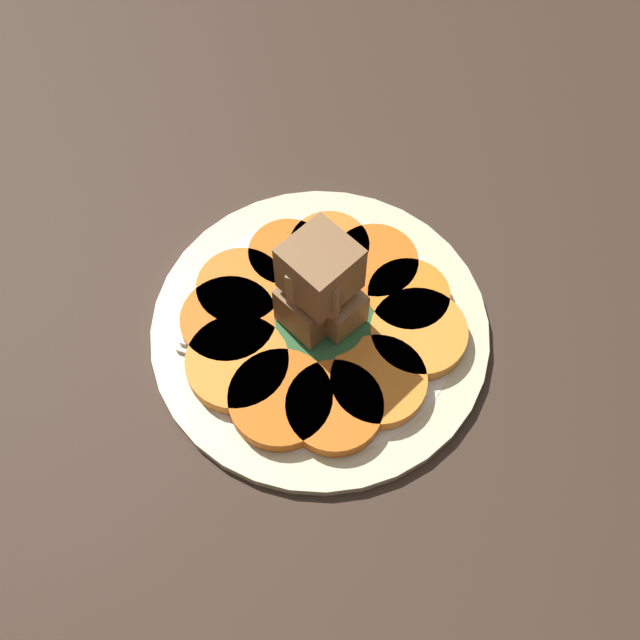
% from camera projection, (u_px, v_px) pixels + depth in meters
% --- Properties ---
extents(table_slab, '(1.20, 1.20, 0.02)m').
position_uv_depth(table_slab, '(320.00, 338.00, 0.66)').
color(table_slab, '#38281E').
rests_on(table_slab, ground).
extents(plate, '(0.27, 0.27, 0.01)m').
position_uv_depth(plate, '(320.00, 329.00, 0.65)').
color(plate, beige).
rests_on(plate, table_slab).
extents(carrot_slice_0, '(0.08, 0.08, 0.01)m').
position_uv_depth(carrot_slice_0, '(281.00, 399.00, 0.61)').
color(carrot_slice_0, '#D45F13').
rests_on(carrot_slice_0, plate).
extents(carrot_slice_1, '(0.07, 0.07, 0.01)m').
position_uv_depth(carrot_slice_1, '(334.00, 408.00, 0.61)').
color(carrot_slice_1, orange).
rests_on(carrot_slice_1, plate).
extents(carrot_slice_2, '(0.07, 0.07, 0.01)m').
position_uv_depth(carrot_slice_2, '(378.00, 382.00, 0.62)').
color(carrot_slice_2, orange).
rests_on(carrot_slice_2, plate).
extents(carrot_slice_3, '(0.08, 0.08, 0.01)m').
position_uv_depth(carrot_slice_3, '(418.00, 334.00, 0.64)').
color(carrot_slice_3, orange).
rests_on(carrot_slice_3, plate).
extents(carrot_slice_4, '(0.07, 0.07, 0.01)m').
position_uv_depth(carrot_slice_4, '(408.00, 297.00, 0.65)').
color(carrot_slice_4, orange).
rests_on(carrot_slice_4, plate).
extents(carrot_slice_5, '(0.07, 0.07, 0.01)m').
position_uv_depth(carrot_slice_5, '(375.00, 264.00, 0.67)').
color(carrot_slice_5, orange).
rests_on(carrot_slice_5, plate).
extents(carrot_slice_6, '(0.07, 0.07, 0.01)m').
position_uv_depth(carrot_slice_6, '(329.00, 248.00, 0.67)').
color(carrot_slice_6, orange).
rests_on(carrot_slice_6, plate).
extents(carrot_slice_7, '(0.07, 0.07, 0.01)m').
position_uv_depth(carrot_slice_7, '(288.00, 255.00, 0.67)').
color(carrot_slice_7, '#D66114').
rests_on(carrot_slice_7, plate).
extents(carrot_slice_8, '(0.07, 0.07, 0.01)m').
position_uv_depth(carrot_slice_8, '(241.00, 289.00, 0.65)').
color(carrot_slice_8, orange).
rests_on(carrot_slice_8, plate).
extents(carrot_slice_9, '(0.08, 0.08, 0.01)m').
position_uv_depth(carrot_slice_9, '(229.00, 321.00, 0.64)').
color(carrot_slice_9, '#D76115').
rests_on(carrot_slice_9, plate).
extents(carrot_slice_10, '(0.08, 0.08, 0.01)m').
position_uv_depth(carrot_slice_10, '(238.00, 364.00, 0.62)').
color(carrot_slice_10, orange).
rests_on(carrot_slice_10, plate).
extents(center_pile, '(0.10, 0.09, 0.11)m').
position_uv_depth(center_pile, '(320.00, 300.00, 0.61)').
color(center_pile, '#2D6033').
rests_on(center_pile, plate).
extents(fork, '(0.17, 0.06, 0.00)m').
position_uv_depth(fork, '(279.00, 369.00, 0.63)').
color(fork, '#B2B2B7').
rests_on(fork, plate).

